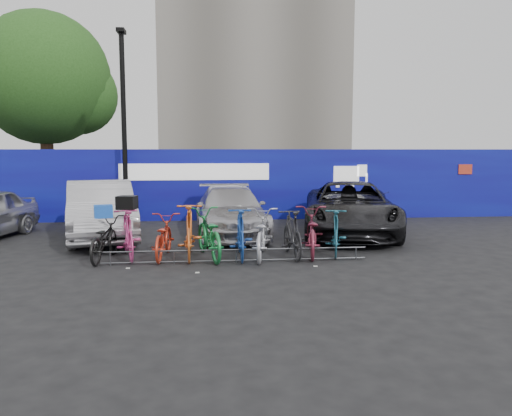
{
  "coord_description": "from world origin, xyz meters",
  "views": [
    {
      "loc": [
        -0.59,
        -10.94,
        2.37
      ],
      "look_at": [
        0.68,
        2.0,
        0.86
      ],
      "focal_mm": 35.0,
      "sensor_mm": 36.0,
      "label": 1
    }
  ],
  "objects": [
    {
      "name": "bike_6",
      "position": [
        0.58,
        -0.14,
        0.53
      ],
      "size": [
        1.02,
        2.09,
        1.05
      ],
      "primitive_type": "imported",
      "rotation": [
        0.0,
        0.0,
        2.98
      ],
      "color": "#AFB0B7",
      "rests_on": "ground"
    },
    {
      "name": "bike_4",
      "position": [
        -0.58,
        -0.07,
        0.54
      ],
      "size": [
        1.15,
        2.17,
        1.08
      ],
      "primitive_type": "imported",
      "rotation": [
        0.0,
        0.0,
        3.36
      ],
      "color": "#19803A",
      "rests_on": "ground"
    },
    {
      "name": "bike_1",
      "position": [
        -2.33,
        0.05,
        0.55
      ],
      "size": [
        0.95,
        1.89,
        1.09
      ],
      "primitive_type": "imported",
      "rotation": [
        0.0,
        0.0,
        3.39
      ],
      "color": "#DC3E88",
      "rests_on": "ground"
    },
    {
      "name": "bike_9",
      "position": [
        2.31,
        0.04,
        0.52
      ],
      "size": [
        0.89,
        1.79,
        1.03
      ],
      "primitive_type": "imported",
      "rotation": [
        0.0,
        0.0,
        2.9
      ],
      "color": "#205D71",
      "rests_on": "ground"
    },
    {
      "name": "bike_rack",
      "position": [
        -0.0,
        -0.6,
        0.16
      ],
      "size": [
        5.6,
        0.03,
        0.3
      ],
      "color": "#595B60",
      "rests_on": "ground"
    },
    {
      "name": "bike_0",
      "position": [
        -2.81,
        -0.07,
        0.47
      ],
      "size": [
        0.83,
        1.83,
        0.93
      ],
      "primitive_type": "imported",
      "rotation": [
        0.0,
        0.0,
        3.02
      ],
      "color": "black",
      "rests_on": "ground"
    },
    {
      "name": "bike_5",
      "position": [
        0.13,
        -0.16,
        0.55
      ],
      "size": [
        0.54,
        1.83,
        1.1
      ],
      "primitive_type": "imported",
      "rotation": [
        0.0,
        0.0,
        3.13
      ],
      "color": "#19439E",
      "rests_on": "ground"
    },
    {
      "name": "ground",
      "position": [
        0.0,
        0.0,
        0.0
      ],
      "size": [
        100.0,
        100.0,
        0.0
      ],
      "primitive_type": "plane",
      "color": "black",
      "rests_on": "ground"
    },
    {
      "name": "bike_2",
      "position": [
        -1.57,
        0.02,
        0.47
      ],
      "size": [
        0.77,
        1.84,
        0.94
      ],
      "primitive_type": "imported",
      "rotation": [
        0.0,
        0.0,
        3.06
      ],
      "color": "red",
      "rests_on": "ground"
    },
    {
      "name": "hoarding",
      "position": [
        0.01,
        6.0,
        1.2
      ],
      "size": [
        22.0,
        0.18,
        2.4
      ],
      "color": "#0F087B",
      "rests_on": "ground"
    },
    {
      "name": "cargo_topcase",
      "position": [
        -2.33,
        0.05,
        1.24
      ],
      "size": [
        0.46,
        0.42,
        0.29
      ],
      "primitive_type": "cube",
      "rotation": [
        0.0,
        0.0,
        -0.2
      ],
      "color": "black",
      "rests_on": "bike_1"
    },
    {
      "name": "car_2",
      "position": [
        0.05,
        3.02,
        0.67
      ],
      "size": [
        2.08,
        4.7,
        1.34
      ],
      "primitive_type": "imported",
      "rotation": [
        0.0,
        0.0,
        0.04
      ],
      "color": "#B7B6BC",
      "rests_on": "ground"
    },
    {
      "name": "car_1",
      "position": [
        -3.45,
        2.67,
        0.78
      ],
      "size": [
        2.71,
        4.97,
        1.55
      ],
      "primitive_type": "imported",
      "rotation": [
        0.0,
        0.0,
        0.24
      ],
      "color": "silver",
      "rests_on": "ground"
    },
    {
      "name": "bike_8",
      "position": [
        1.74,
        0.02,
        0.53
      ],
      "size": [
        1.06,
        2.12,
        1.07
      ],
      "primitive_type": "imported",
      "rotation": [
        0.0,
        0.0,
        2.96
      ],
      "color": "maroon",
      "rests_on": "ground"
    },
    {
      "name": "cargo_crate",
      "position": [
        -2.81,
        -0.07,
        1.07
      ],
      "size": [
        0.44,
        0.38,
        0.27
      ],
      "primitive_type": "cube",
      "rotation": [
        0.0,
        0.0,
        0.26
      ],
      "color": "blue",
      "rests_on": "bike_0"
    },
    {
      "name": "car_3",
      "position": [
        3.4,
        2.67,
        0.74
      ],
      "size": [
        3.54,
        5.74,
        1.48
      ],
      "primitive_type": "imported",
      "rotation": [
        0.0,
        0.0,
        -0.21
      ],
      "color": "black",
      "rests_on": "ground"
    },
    {
      "name": "lamppost",
      "position": [
        -3.2,
        5.4,
        3.27
      ],
      "size": [
        0.25,
        0.5,
        6.11
      ],
      "color": "black",
      "rests_on": "ground"
    },
    {
      "name": "tree",
      "position": [
        -6.77,
        10.06,
        5.07
      ],
      "size": [
        5.4,
        5.2,
        7.8
      ],
      "color": "#382314",
      "rests_on": "ground"
    },
    {
      "name": "bike_3",
      "position": [
        -0.99,
        -0.02,
        0.6
      ],
      "size": [
        0.6,
        2.01,
        1.2
      ],
      "primitive_type": "imported",
      "rotation": [
        0.0,
        0.0,
        3.16
      ],
      "color": "orange",
      "rests_on": "ground"
    },
    {
      "name": "bike_7",
      "position": [
        1.28,
        -0.13,
        0.52
      ],
      "size": [
        0.58,
        1.77,
        1.05
      ],
      "primitive_type": "imported",
      "rotation": [
        0.0,
        0.0,
        3.19
      ],
      "color": "#272729",
      "rests_on": "ground"
    }
  ]
}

